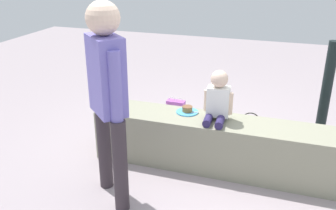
{
  "coord_description": "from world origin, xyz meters",
  "views": [
    {
      "loc": [
        0.55,
        -3.2,
        1.99
      ],
      "look_at": [
        -0.4,
        -0.37,
        0.76
      ],
      "focal_mm": 39.86,
      "sensor_mm": 36.0,
      "label": 1
    }
  ],
  "objects": [
    {
      "name": "concrete_ledge",
      "position": [
        0.0,
        0.0,
        0.26
      ],
      "size": [
        2.46,
        0.44,
        0.51
      ],
      "primitive_type": "cube",
      "color": "gray",
      "rests_on": "ground_plane"
    },
    {
      "name": "railing_post",
      "position": [
        0.97,
        0.92,
        0.43
      ],
      "size": [
        0.36,
        0.36,
        1.15
      ],
      "color": "black",
      "rests_on": "ground_plane"
    },
    {
      "name": "gift_bag",
      "position": [
        -0.69,
        0.79,
        0.17
      ],
      "size": [
        0.22,
        0.1,
        0.37
      ],
      "color": "#B259BF",
      "rests_on": "ground_plane"
    },
    {
      "name": "handbag_black_leather",
      "position": [
        0.22,
        0.82,
        0.1
      ],
      "size": [
        0.27,
        0.13,
        0.29
      ],
      "color": "black",
      "rests_on": "ground_plane"
    },
    {
      "name": "adult_standing",
      "position": [
        -0.76,
        -0.76,
        1.01
      ],
      "size": [
        0.4,
        0.38,
        1.68
      ],
      "color": "#342B31",
      "rests_on": "ground_plane"
    },
    {
      "name": "party_cup_red",
      "position": [
        0.47,
        0.91,
        0.06
      ],
      "size": [
        0.09,
        0.09,
        0.12
      ],
      "primitive_type": "cylinder",
      "color": "red",
      "rests_on": "ground_plane"
    },
    {
      "name": "cake_box_white",
      "position": [
        -0.09,
        0.49,
        0.06
      ],
      "size": [
        0.37,
        0.37,
        0.13
      ],
      "primitive_type": "cube",
      "rotation": [
        0.0,
        0.0,
        0.14
      ],
      "color": "white",
      "rests_on": "ground_plane"
    },
    {
      "name": "cake_plate",
      "position": [
        -0.35,
        0.09,
        0.53
      ],
      "size": [
        0.22,
        0.22,
        0.07
      ],
      "color": "#4CA5D8",
      "rests_on": "concrete_ledge"
    },
    {
      "name": "child_seated",
      "position": [
        -0.03,
        0.01,
        0.73
      ],
      "size": [
        0.28,
        0.32,
        0.48
      ],
      "color": "#2A2251",
      "rests_on": "concrete_ledge"
    },
    {
      "name": "ground_plane",
      "position": [
        0.0,
        0.0,
        0.0
      ],
      "size": [
        12.0,
        12.0,
        0.0
      ],
      "primitive_type": "plane",
      "color": "#9B8D92"
    },
    {
      "name": "water_bottle_near_gift",
      "position": [
        -0.67,
        0.45,
        0.1
      ],
      "size": [
        0.06,
        0.06,
        0.21
      ],
      "color": "silver",
      "rests_on": "ground_plane"
    }
  ]
}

